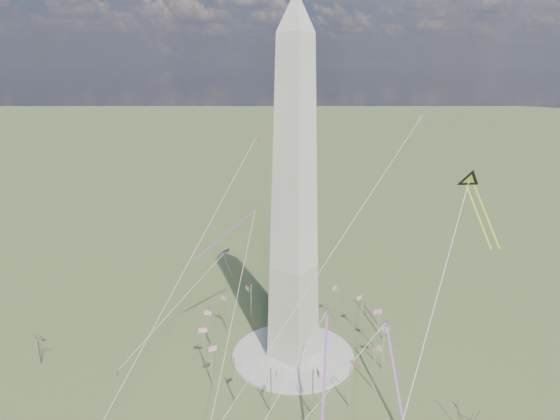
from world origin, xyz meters
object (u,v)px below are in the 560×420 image
Objects in this scene: tree_near at (468,417)px; washington_monument at (294,201)px; kite_delta_black at (471,184)px; person_west at (118,373)px.

washington_monument is at bearing 165.46° from tree_near.
tree_near is 1.16× the size of kite_delta_black.
washington_monument is 5.34× the size of tree_near.
washington_monument is 65.22m from tree_near.
washington_monument reaches higher than person_west.
washington_monument is 6.20× the size of kite_delta_black.
washington_monument is 68.70m from person_west.
tree_near is 11.49× the size of person_west.
kite_delta_black is (75.77, 50.49, 54.84)m from person_west.
washington_monument is at bearing -21.79° from kite_delta_black.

